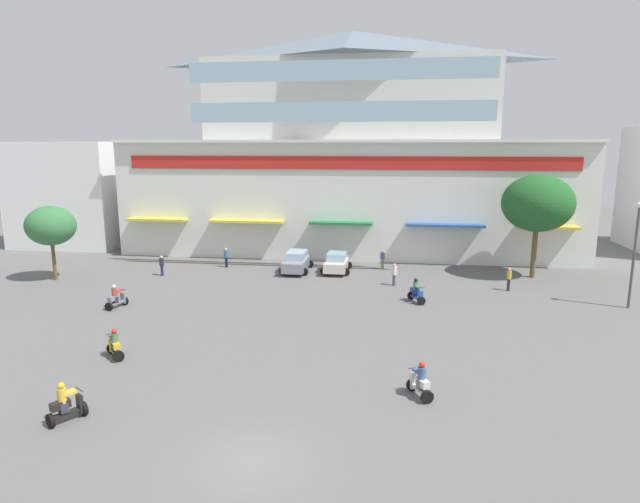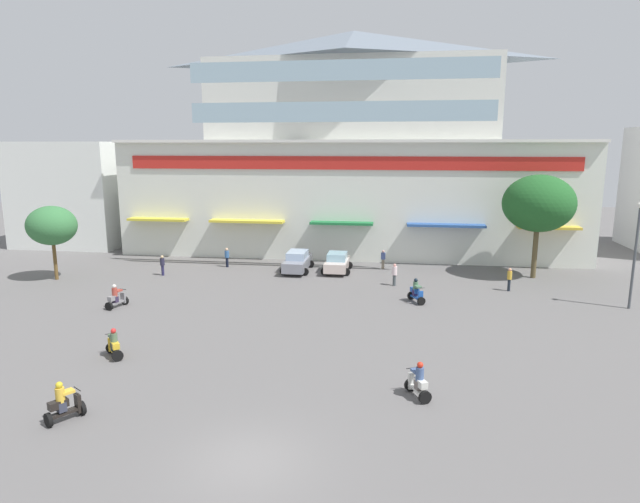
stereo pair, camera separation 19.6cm
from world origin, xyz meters
TOP-DOWN VIEW (x-y plane):
  - ground_plane at (0.00, 13.00)m, footprint 128.00×128.00m
  - colonial_building at (-0.00, 36.47)m, footprint 40.65×17.76m
  - flank_building_left at (-27.32, 35.80)m, footprint 10.35×10.28m
  - plaza_tree_0 at (-20.55, 20.68)m, footprint 3.58×3.34m
  - plaza_tree_1 at (14.65, 26.37)m, footprint 5.17×5.28m
  - parked_car_0 at (-3.32, 25.86)m, footprint 2.27×4.47m
  - parked_car_1 at (-0.18, 26.04)m, footprint 2.29×3.83m
  - scooter_rider_0 at (-8.58, 7.35)m, footprint 1.28×1.35m
  - scooter_rider_1 at (-7.29, 1.54)m, footprint 1.17×1.40m
  - scooter_rider_2 at (-12.51, 14.72)m, footprint 0.87×1.57m
  - scooter_rider_3 at (5.72, 18.55)m, footprint 1.12×1.55m
  - scooter_rider_5 at (5.41, 5.25)m, footprint 1.06×1.41m
  - pedestrian_0 at (12.09, 22.18)m, footprint 0.40×0.40m
  - pedestrian_1 at (-9.29, 26.50)m, footprint 0.46×0.46m
  - pedestrian_2 at (4.31, 22.50)m, footprint 0.46×0.46m
  - pedestrian_3 at (-13.27, 23.01)m, footprint 0.47×0.47m
  - pedestrian_4 at (3.36, 27.62)m, footprint 0.42×0.42m
  - streetlamp_near at (18.58, 19.08)m, footprint 0.40×0.40m

SIDE VIEW (x-z plane):
  - ground_plane at x=0.00m, z-range 0.00..0.00m
  - scooter_rider_0 at x=-8.58m, z-range -0.12..1.33m
  - scooter_rider_2 at x=-12.51m, z-range -0.14..1.37m
  - scooter_rider_5 at x=5.41m, z-range -0.14..1.39m
  - scooter_rider_1 at x=-7.29m, z-range -0.13..1.42m
  - scooter_rider_3 at x=5.72m, z-range -0.13..1.41m
  - parked_car_1 at x=-0.18m, z-range 0.00..1.54m
  - parked_car_0 at x=-3.32m, z-range 0.00..1.61m
  - pedestrian_4 at x=3.36m, z-range 0.10..1.66m
  - pedestrian_3 at x=-13.27m, z-range 0.11..1.68m
  - pedestrian_2 at x=4.31m, z-range 0.10..1.70m
  - pedestrian_1 at x=-9.29m, z-range 0.11..1.70m
  - pedestrian_0 at x=12.09m, z-range 0.13..1.73m
  - streetlamp_near at x=18.58m, z-range 0.56..7.06m
  - plaza_tree_0 at x=-20.55m, z-range 1.30..6.78m
  - flank_building_left at x=-27.32m, z-range 0.00..10.13m
  - plaza_tree_1 at x=14.65m, z-range 1.74..9.46m
  - colonial_building at x=0.00m, z-range -1.38..18.67m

